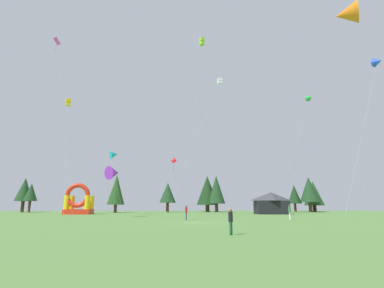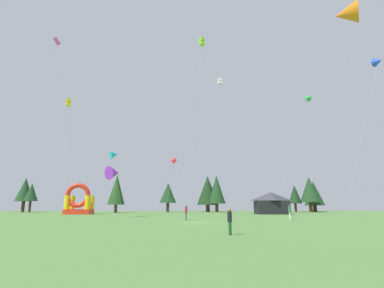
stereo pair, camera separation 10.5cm
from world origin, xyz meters
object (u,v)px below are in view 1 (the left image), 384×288
object	(u,v)px
kite_yellow_box	(68,103)
person_midfield	(290,211)
kite_cyan_delta	(114,155)
kite_white_box	(220,82)
kite_blue_delta	(378,62)
inflatable_red_slide	(78,203)
person_far_side	(231,219)
kite_lime_box	(202,42)
kite_green_delta	(309,98)
kite_purple_delta	(114,173)
kite_pink_diamond	(56,44)
person_near_camera	(186,211)
kite_red_diamond	(174,161)
kite_orange_delta	(347,14)
festival_tent	(271,203)

from	to	relation	value
kite_yellow_box	person_midfield	world-z (taller)	kite_yellow_box
kite_cyan_delta	kite_white_box	size ratio (longest dim) A/B	0.48
kite_blue_delta	inflatable_red_slide	xyz separation A→B (m)	(-51.63, 20.03, -22.12)
kite_blue_delta	inflatable_red_slide	distance (m)	59.63
kite_cyan_delta	person_far_side	bearing A→B (deg)	-67.87
kite_cyan_delta	inflatable_red_slide	size ratio (longest dim) A/B	2.06
kite_lime_box	kite_blue_delta	world-z (taller)	kite_lime_box
kite_green_delta	kite_white_box	distance (m)	22.18
kite_yellow_box	kite_white_box	bearing A→B (deg)	10.73
kite_purple_delta	inflatable_red_slide	world-z (taller)	kite_purple_delta
kite_pink_diamond	kite_blue_delta	xyz separation A→B (m)	(49.11, 2.85, 0.27)
kite_green_delta	person_near_camera	world-z (taller)	kite_green_delta
kite_blue_delta	kite_red_diamond	size ratio (longest dim) A/B	2.40
kite_green_delta	kite_white_box	xyz separation A→B (m)	(-21.17, -6.60, 0.36)
kite_yellow_box	kite_purple_delta	size ratio (longest dim) A/B	2.45
kite_purple_delta	kite_white_box	size ratio (longest dim) A/B	0.30
kite_lime_box	person_midfield	xyz separation A→B (m)	(10.84, -3.98, -26.09)
kite_yellow_box	kite_cyan_delta	size ratio (longest dim) A/B	1.54
kite_white_box	kite_blue_delta	bearing A→B (deg)	-26.55
kite_white_box	kite_orange_delta	bearing A→B (deg)	-71.34
kite_cyan_delta	kite_yellow_box	bearing A→B (deg)	-119.84
kite_yellow_box	kite_orange_delta	world-z (taller)	kite_orange_delta
person_far_side	festival_tent	world-z (taller)	festival_tent
kite_white_box	kite_red_diamond	xyz separation A→B (m)	(-8.82, 1.49, -15.66)
kite_yellow_box	kite_red_diamond	size ratio (longest dim) A/B	1.86
kite_blue_delta	person_midfield	distance (m)	29.15
person_midfield	kite_white_box	bearing A→B (deg)	-160.63
kite_cyan_delta	kite_white_box	distance (m)	25.52
person_near_camera	festival_tent	world-z (taller)	festival_tent
kite_lime_box	kite_red_diamond	size ratio (longest dim) A/B	2.67
festival_tent	kite_yellow_box	bearing A→B (deg)	-162.45
kite_white_box	festival_tent	bearing A→B (deg)	31.65
kite_red_diamond	person_midfield	xyz separation A→B (m)	(15.16, -16.54, -8.80)
kite_white_box	kite_pink_diamond	bearing A→B (deg)	-150.01
kite_green_delta	inflatable_red_slide	size ratio (longest dim) A/B	4.22
kite_pink_diamond	kite_blue_delta	size ratio (longest dim) A/B	0.99
kite_blue_delta	kite_white_box	distance (m)	26.49
kite_pink_diamond	inflatable_red_slide	distance (m)	31.73
kite_green_delta	person_midfield	size ratio (longest dim) A/B	13.90
kite_yellow_box	kite_orange_delta	xyz separation A→B (m)	(35.80, -21.90, 2.51)
person_midfield	inflatable_red_slide	bearing A→B (deg)	-127.60
kite_white_box	kite_yellow_box	bearing A→B (deg)	-169.27
kite_green_delta	person_far_side	world-z (taller)	kite_green_delta
person_midfield	person_far_side	world-z (taller)	person_midfield
kite_green_delta	kite_lime_box	bearing A→B (deg)	-145.46
kite_orange_delta	kite_green_delta	bearing A→B (deg)	70.22
kite_lime_box	kite_red_diamond	distance (m)	21.80
kite_pink_diamond	kite_red_diamond	distance (m)	27.15
kite_green_delta	kite_blue_delta	bearing A→B (deg)	-82.28
kite_white_box	kite_purple_delta	bearing A→B (deg)	-159.58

